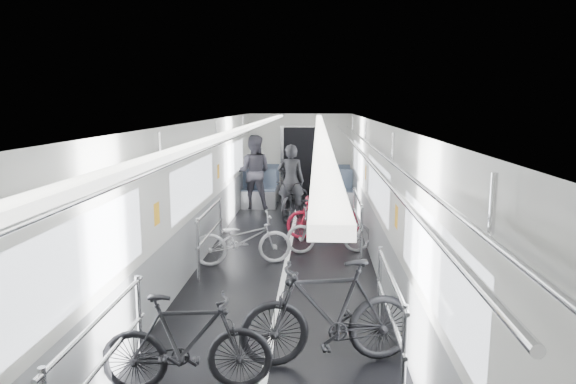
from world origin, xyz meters
name	(u,v)px	position (x,y,z in m)	size (l,w,h in m)	color
car_shell	(291,185)	(0.00, 1.78, 1.13)	(3.02, 14.01, 2.41)	black
bike_left_mid	(187,343)	(-0.70, -3.67, 0.48)	(0.45, 1.61, 0.97)	black
bike_left_far	(243,239)	(-0.73, 0.22, 0.43)	(0.58, 1.65, 0.87)	#B5B4BA
bike_right_near	(329,313)	(0.64, -3.07, 0.56)	(0.53, 1.86, 1.12)	black
bike_right_mid	(329,231)	(0.74, 0.97, 0.41)	(0.55, 1.58, 0.83)	#9D9DA1
bike_right_far	(324,217)	(0.65, 1.98, 0.45)	(0.42, 1.50, 0.90)	#A9142B
bike_aisle	(296,199)	(0.02, 3.83, 0.47)	(0.62, 1.78, 0.94)	black
person_standing	(291,181)	(-0.11, 3.93, 0.88)	(0.64, 0.42, 1.75)	black
person_seated	(254,172)	(-1.12, 4.96, 0.95)	(0.92, 0.72, 1.90)	#323039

